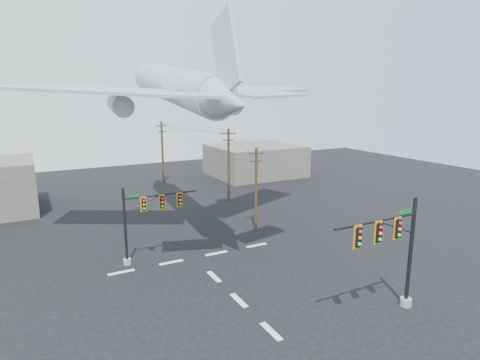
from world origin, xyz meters
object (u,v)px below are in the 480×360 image
signal_mast_near (394,251)px  utility_pole_b (229,164)px  airliner (176,86)px  utility_pole_a (256,188)px  utility_pole_c (162,151)px  signal_mast_far (144,219)px

signal_mast_near → utility_pole_b: bearing=84.0°
airliner → utility_pole_b: bearing=-51.0°
utility_pole_a → utility_pole_b: utility_pole_b is taller
signal_mast_near → airliner: (-5.87, 22.13, 10.03)m
signal_mast_near → utility_pole_a: bearing=88.5°
utility_pole_c → utility_pole_a: bearing=-109.8°
signal_mast_near → utility_pole_c: 42.82m
signal_mast_far → utility_pole_a: utility_pole_a is taller
utility_pole_c → signal_mast_near: bearing=-111.9°
signal_mast_far → utility_pole_b: (14.36, 13.76, 1.26)m
utility_pole_b → airliner: size_ratio=0.29×
signal_mast_far → utility_pole_a: 12.06m
signal_mast_near → signal_mast_far: 18.78m
utility_pole_a → signal_mast_far: bearing=-168.5°
signal_mast_far → utility_pole_b: size_ratio=0.69×
signal_mast_far → utility_pole_c: 29.66m
signal_mast_near → airliner: size_ratio=0.23×
utility_pole_b → utility_pole_a: bearing=-84.4°
signal_mast_far → airliner: 13.87m
utility_pole_c → airliner: (-4.68, -20.67, 9.20)m
utility_pole_a → utility_pole_b: 11.61m
utility_pole_a → utility_pole_c: (-1.63, 25.39, 0.58)m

